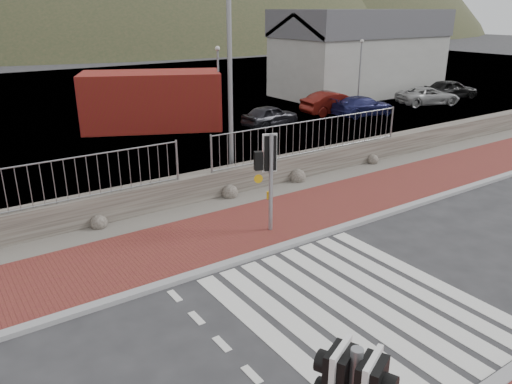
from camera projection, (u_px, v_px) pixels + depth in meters
ground at (357, 306)px, 10.46m from camera, size 220.00×220.00×0.00m
sidewalk_far at (241, 230)px, 13.93m from camera, size 40.00×3.00×0.08m
kerb_far at (273, 250)px, 12.77m from camera, size 40.00×0.25×0.12m
zebra_crossing at (357, 305)px, 10.46m from camera, size 4.62×5.60×0.01m
gravel_strip at (206, 208)px, 15.49m from camera, size 40.00×1.50×0.06m
stone_wall at (194, 188)px, 15.96m from camera, size 40.00×0.60×0.90m
railing at (194, 148)px, 15.37m from camera, size 18.07×0.07×1.22m
quay at (44, 105)px, 32.07m from camera, size 120.00×40.00×0.50m
harbor_building at (360, 52)px, 35.45m from camera, size 12.20×6.20×5.80m
hills_backdrop at (24, 179)px, 90.08m from camera, size 254.00×90.00×100.00m
traffic_signal_far at (270, 162)px, 13.19m from camera, size 0.69×0.40×2.80m
streetlight at (234, 33)px, 16.02m from camera, size 1.89×0.73×9.11m
shipping_container at (152, 101)px, 25.43m from camera, size 7.44×5.49×2.86m
car_a at (270, 116)px, 26.22m from camera, size 3.43×1.75×1.12m
car_b at (334, 103)px, 29.23m from camera, size 4.08×1.84×1.30m
car_c at (363, 106)px, 28.71m from camera, size 4.05×1.94×1.14m
car_d at (428, 96)px, 32.04m from camera, size 4.46×3.07×1.13m
car_e at (451, 89)px, 34.18m from camera, size 4.07×2.37×1.30m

